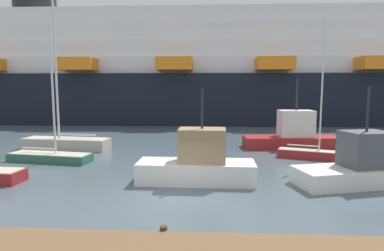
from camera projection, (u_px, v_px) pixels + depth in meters
ground_plane at (177, 199)px, 15.22m from camera, size 600.00×600.00×0.00m
sailboat_0 at (50, 155)px, 22.98m from camera, size 6.15×2.46×9.36m
sailboat_2 at (313, 152)px, 23.75m from camera, size 5.11×2.70×10.16m
sailboat_4 at (66, 141)px, 27.54m from camera, size 7.62×2.62×14.10m
fishing_boat_0 at (292, 135)px, 28.04m from camera, size 8.21×2.89×6.11m
fishing_boat_1 at (361, 166)px, 17.54m from camera, size 7.35×4.10×5.34m
fishing_boat_2 at (198, 163)px, 17.89m from camera, size 6.52×2.29×5.29m
cruise_ship at (179, 74)px, 51.84m from camera, size 130.01×21.29×22.98m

